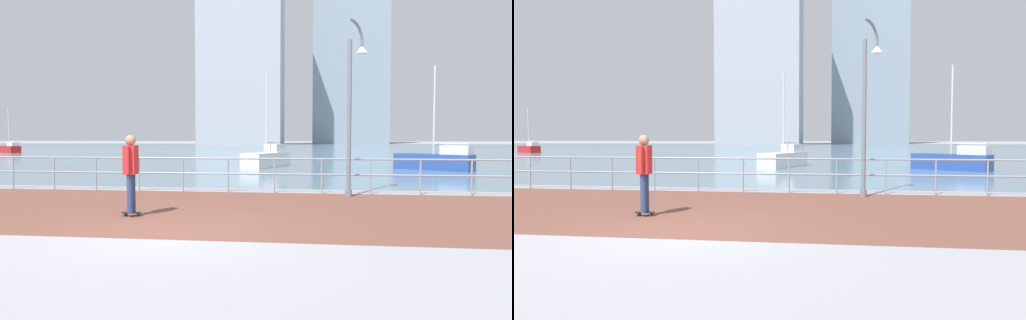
% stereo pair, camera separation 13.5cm
% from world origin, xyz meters
% --- Properties ---
extents(ground, '(220.00, 220.00, 0.00)m').
position_xyz_m(ground, '(0.00, 40.00, 0.00)').
color(ground, '#9E9EA3').
extents(brick_paving, '(28.00, 6.34, 0.01)m').
position_xyz_m(brick_paving, '(0.00, 2.59, 0.00)').
color(brick_paving, brown).
rests_on(brick_paving, ground).
extents(harbor_water, '(180.00, 88.00, 0.00)m').
position_xyz_m(harbor_water, '(0.00, 50.76, 0.00)').
color(harbor_water, slate).
rests_on(harbor_water, ground).
extents(waterfront_railing, '(25.25, 0.06, 1.05)m').
position_xyz_m(waterfront_railing, '(0.00, 5.76, 0.72)').
color(waterfront_railing, '#8C99A3').
rests_on(waterfront_railing, ground).
extents(lamppost, '(0.64, 0.68, 4.93)m').
position_xyz_m(lamppost, '(3.65, 5.29, 2.73)').
color(lamppost, slate).
rests_on(lamppost, ground).
extents(skateboarder, '(0.41, 0.56, 1.72)m').
position_xyz_m(skateboarder, '(-1.25, 1.43, 1.03)').
color(skateboarder, black).
rests_on(skateboarder, ground).
extents(sailboat_ivory, '(2.48, 3.86, 5.21)m').
position_xyz_m(sailboat_ivory, '(0.07, 17.24, 0.50)').
color(sailboat_ivory, white).
rests_on(sailboat_ivory, ground).
extents(sailboat_teal, '(3.70, 3.11, 5.23)m').
position_xyz_m(sailboat_teal, '(8.68, 15.95, 0.50)').
color(sailboat_teal, '#284799').
rests_on(sailboat_teal, ground).
extents(sailboat_gray, '(3.31, 2.61, 4.61)m').
position_xyz_m(sailboat_gray, '(-28.36, 35.35, 0.44)').
color(sailboat_gray, '#B21E1E').
rests_on(sailboat_gray, ground).
extents(tower_glass, '(16.81, 17.53, 39.48)m').
position_xyz_m(tower_glass, '(10.91, 103.11, 18.91)').
color(tower_glass, '#8493A3').
rests_on(tower_glass, ground).
extents(tower_beige, '(15.58, 12.05, 38.63)m').
position_xyz_m(tower_beige, '(-11.01, 79.65, 18.48)').
color(tower_beige, '#A3A8B2').
rests_on(tower_beige, ground).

